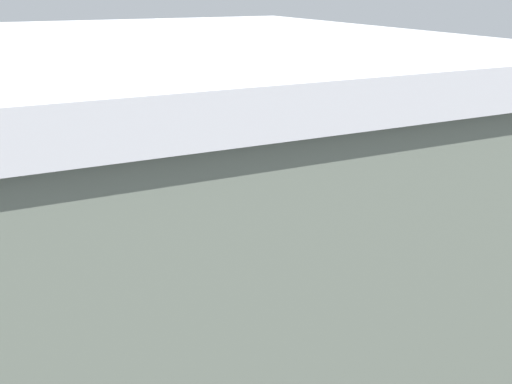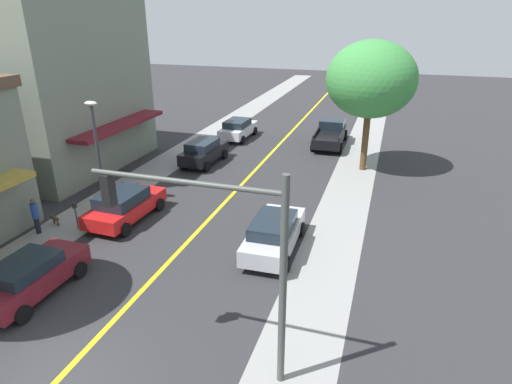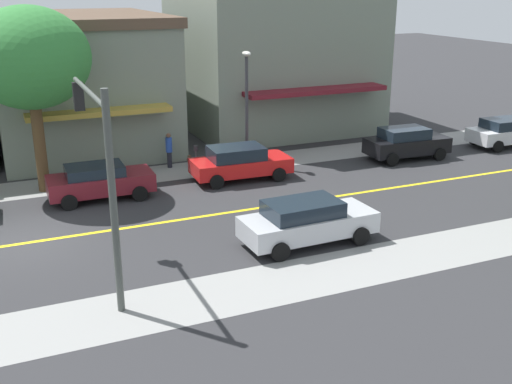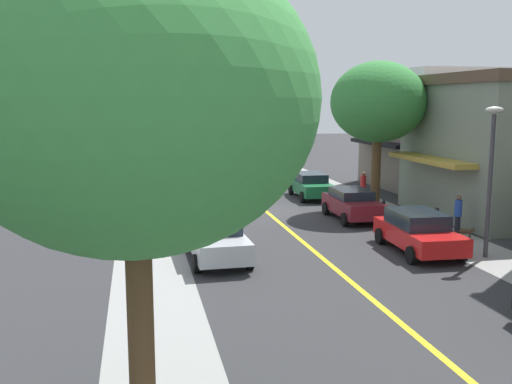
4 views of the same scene
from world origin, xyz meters
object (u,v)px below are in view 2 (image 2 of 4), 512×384
Objects in this scene: red_sedan_left_curb at (125,205)px; white_sedan_left_curb at (238,129)px; street_lamp at (96,142)px; small_dog at (55,219)px; silver_sedan_right_curb at (274,233)px; black_sedan_left_curb at (204,152)px; street_tree_left_near at (371,80)px; pedestrian_blue_shirt at (35,215)px; maroon_sedan_left_curb at (30,276)px; parking_meter at (76,212)px; black_pickup_truck at (330,133)px; traffic_light_mast at (220,241)px.

white_sedan_left_curb is at bearing 1.31° from red_sedan_left_curb.
street_lamp is 4.25m from small_dog.
silver_sedan_right_curb is 1.10× the size of black_sedan_left_curb.
pedestrian_blue_shirt is at bearing -135.04° from street_tree_left_near.
black_sedan_left_curb is (-0.04, 15.37, 0.05)m from maroon_sedan_left_curb.
parking_meter is 19.90m from black_pickup_truck.
street_lamp is at bearing 17.63° from maroon_sedan_left_curb.
black_sedan_left_curb reaches higher than maroon_sedan_left_curb.
white_sedan_left_curb is at bearing 155.92° from street_tree_left_near.
black_pickup_truck reaches higher than black_sedan_left_curb.
silver_sedan_right_curb is 10.70m from small_dog.
parking_meter is at bearing -80.23° from street_lamp.
street_lamp is 4.57m from pedestrian_blue_shirt.
small_dog is at bearing 147.46° from black_pickup_truck.
parking_meter is 0.32× the size of black_sedan_left_curb.
red_sedan_left_curb is at bearing 153.25° from black_pickup_truck.
traffic_light_mast reaches higher than maroon_sedan_left_curb.
black_pickup_truck is 21.38m from pedestrian_blue_shirt.
traffic_light_mast is at bearing 171.98° from small_dog.
pedestrian_blue_shirt is at bearing 166.59° from black_sedan_left_curb.
black_sedan_left_curb is (0.16, 9.05, 0.03)m from red_sedan_left_curb.
small_dog is (-3.18, 4.85, -0.46)m from maroon_sedan_left_curb.
street_tree_left_near is at bearing -112.28° from white_sedan_left_curb.
pedestrian_blue_shirt is at bearing 129.98° from red_sedan_left_curb.
black_sedan_left_curb is (1.77, 10.60, -0.07)m from parking_meter.
silver_sedan_right_curb is at bearing -154.96° from small_dog.
red_sedan_left_curb is at bearing -178.50° from black_sedan_left_curb.
traffic_light_mast is 7.62m from silver_sedan_right_curb.
traffic_light_mast is 24.66m from white_sedan_left_curb.
black_sedan_left_curb is 0.76× the size of black_pickup_truck.
maroon_sedan_left_curb is (-10.23, -17.43, -4.92)m from street_tree_left_near.
traffic_light_mast is at bearing -151.82° from black_sedan_left_curb.
silver_sedan_right_curb is at bearing -18.46° from pedestrian_blue_shirt.
silver_sedan_right_curb is 2.77× the size of pedestrian_blue_shirt.
black_pickup_truck is (-0.55, 23.58, -3.22)m from traffic_light_mast.
parking_meter is at bearing 175.74° from white_sedan_left_curb.
traffic_light_mast is at bearing -31.33° from parking_meter.
black_pickup_truck is (7.55, 16.11, 0.09)m from red_sedan_left_curb.
silver_sedan_right_curb reaches higher than parking_meter.
silver_sedan_right_curb is at bearing -92.43° from red_sedan_left_curb.
silver_sedan_right_curb is (9.29, 0.95, -0.09)m from parking_meter.
street_tree_left_near is 4.70× the size of pedestrian_blue_shirt.
small_dog is at bearing 93.13° from silver_sedan_right_curb.
red_sedan_left_curb is at bearing 44.00° from parking_meter.
traffic_light_mast is 1.39× the size of white_sedan_left_curb.
red_sedan_left_curb is at bearing 2.58° from maroon_sedan_left_curb.
street_tree_left_near is 1.87× the size of maroon_sedan_left_curb.
traffic_light_mast is at bearing -130.57° from red_sedan_left_curb.
maroon_sedan_left_curb is at bearing 125.87° from silver_sedan_right_curb.
small_dog is at bearing 118.51° from red_sedan_left_curb.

